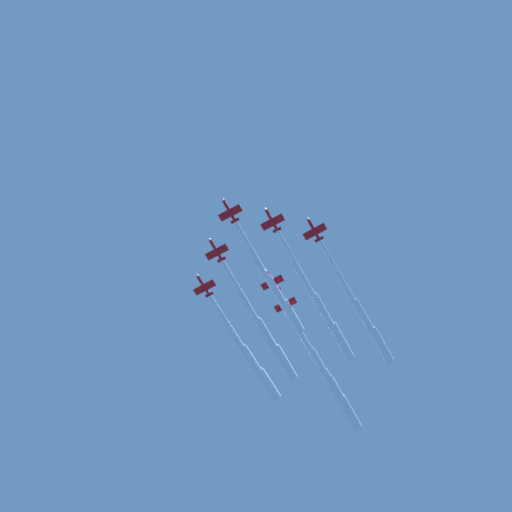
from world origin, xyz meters
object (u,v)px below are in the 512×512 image
object	(u,v)px
jet_port_inner	(324,313)
jet_starboard_outer	(333,386)
jet_port_outer	(321,366)
jet_starboard_mid	(252,360)
jet_port_mid	(364,318)
jet_starboard_inner	(268,336)
jet_lead	(276,291)

from	to	relation	value
jet_port_inner	jet_starboard_outer	size ratio (longest dim) A/B	1.02
jet_port_outer	jet_starboard_outer	distance (m)	10.00
jet_starboard_mid	jet_port_mid	bearing A→B (deg)	-45.65
jet_starboard_inner	jet_port_mid	distance (m)	35.77
jet_port_mid	jet_port_outer	world-z (taller)	jet_port_outer
jet_starboard_inner	jet_port_inner	bearing A→B (deg)	-45.38
jet_port_mid	jet_starboard_outer	world-z (taller)	jet_starboard_outer
jet_starboard_outer	jet_port_mid	bearing A→B (deg)	-92.59
jet_starboard_inner	jet_starboard_outer	distance (m)	33.39
jet_lead	jet_port_outer	distance (m)	35.40
jet_starboard_inner	jet_starboard_mid	xyz separation A→B (m)	(-1.32, 12.38, 2.03)
jet_lead	jet_starboard_mid	distance (m)	30.08
jet_port_outer	jet_starboard_outer	world-z (taller)	jet_starboard_outer
jet_lead	jet_starboard_outer	size ratio (longest dim) A/B	0.88
jet_lead	jet_starboard_inner	size ratio (longest dim) A/B	0.91
jet_lead	jet_port_inner	bearing A→B (deg)	4.71
jet_starboard_inner	jet_port_outer	size ratio (longest dim) A/B	0.97
jet_port_inner	jet_port_outer	xyz separation A→B (m)	(7.80, 21.07, 1.36)
jet_lead	jet_starboard_inner	bearing A→B (deg)	78.38
jet_starboard_mid	jet_starboard_outer	xyz separation A→B (m)	(32.65, -0.99, -0.22)
jet_port_mid	jet_port_outer	bearing A→B (deg)	104.48
jet_starboard_mid	jet_starboard_outer	size ratio (longest dim) A/B	0.91
jet_lead	jet_port_mid	distance (m)	33.60
jet_port_inner	jet_lead	bearing A→B (deg)	-175.29
jet_starboard_inner	jet_starboard_mid	bearing A→B (deg)	96.09
jet_port_mid	jet_starboard_mid	size ratio (longest dim) A/B	1.09
jet_lead	jet_port_outer	size ratio (longest dim) A/B	0.88
jet_port_inner	jet_starboard_outer	xyz separation A→B (m)	(15.59, 27.35, 1.73)
jet_port_mid	jet_starboard_mid	distance (m)	44.77
jet_port_inner	jet_starboard_inner	bearing A→B (deg)	134.62
jet_port_mid	jet_port_outer	xyz separation A→B (m)	(-6.38, 24.71, 1.75)
jet_port_inner	jet_starboard_inner	xyz separation A→B (m)	(-15.75, 15.95, -0.09)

